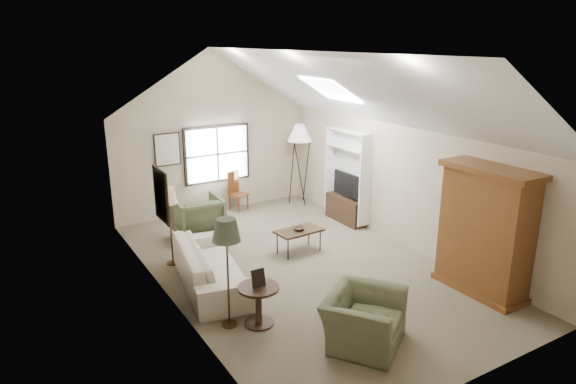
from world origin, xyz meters
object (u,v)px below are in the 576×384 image
armoire (485,231)px  armchair_far (198,217)px  side_table (259,305)px  armchair_near (363,319)px  coffee_table (299,241)px  sofa (211,265)px  side_chair (238,191)px

armoire → armchair_far: size_ratio=2.19×
armoire → side_table: bearing=165.2°
armchair_near → armchair_far: (-0.49, 5.08, 0.08)m
armoire → armchair_near: size_ratio=1.91×
coffee_table → side_table: bearing=-134.7°
coffee_table → side_table: 2.83m
armchair_near → armchair_far: bearing=60.7°
sofa → side_chair: bearing=-22.5°
sofa → side_table: 1.60m
armchair_near → coffee_table: (0.95, 3.23, -0.13)m
armchair_far → side_table: size_ratio=1.60×
armchair_far → side_table: armchair_far is taller
armchair_far → sofa: bearing=77.8°
armoire → sofa: bearing=146.2°
side_chair → side_table: bearing=-134.4°
armchair_near → coffee_table: armchair_near is taller
armoire → coffee_table: 3.61m
armoire → side_chair: armoire is taller
sofa → side_table: sofa is taller
armoire → side_chair: size_ratio=2.23×
armoire → sofa: (-3.88, 2.60, -0.73)m
armoire → side_chair: (-1.65, 6.10, -0.61)m
armoire → armchair_far: 5.88m
side_chair → armoire: bearing=-96.5°
side_table → side_chair: (2.13, 5.10, 0.18)m
armchair_near → side_table: size_ratio=1.83×
side_chair → sofa: bearing=-144.2°
sofa → armchair_far: bearing=-6.0°
armchair_far → armoire: bearing=127.5°
armchair_near → side_chair: size_ratio=1.16×
armoire → coffee_table: (-1.79, 3.02, -0.86)m
sofa → coffee_table: 2.14m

